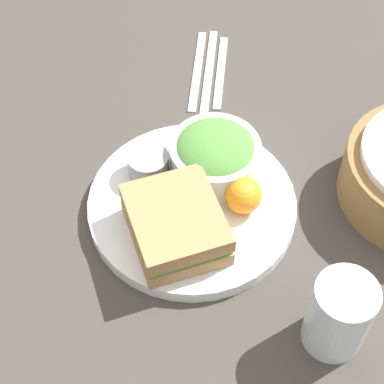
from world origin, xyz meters
name	(u,v)px	position (x,y,z in m)	size (l,w,h in m)	color
ground_plane	(192,210)	(0.00, 0.00, 0.00)	(4.00, 4.00, 0.00)	#3D3833
plate	(192,206)	(0.00, 0.00, 0.01)	(0.27, 0.27, 0.02)	silver
sandwich	(176,224)	(0.05, -0.02, 0.05)	(0.15, 0.14, 0.05)	#A37A4C
salad_bowl	(215,154)	(-0.05, 0.03, 0.05)	(0.12, 0.12, 0.06)	silver
dressing_cup	(148,165)	(-0.05, -0.06, 0.04)	(0.05, 0.05, 0.03)	#99999E
orange_wedge	(243,195)	(0.01, 0.06, 0.04)	(0.05, 0.05, 0.05)	orange
drink_glass	(339,315)	(0.18, 0.16, 0.05)	(0.07, 0.07, 0.11)	silver
fork	(197,70)	(-0.26, 0.01, 0.00)	(0.18, 0.01, 0.01)	silver
knife	(209,71)	(-0.26, 0.03, 0.00)	(0.19, 0.01, 0.01)	silver
spoon	(221,71)	(-0.26, 0.05, 0.00)	(0.16, 0.01, 0.01)	silver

